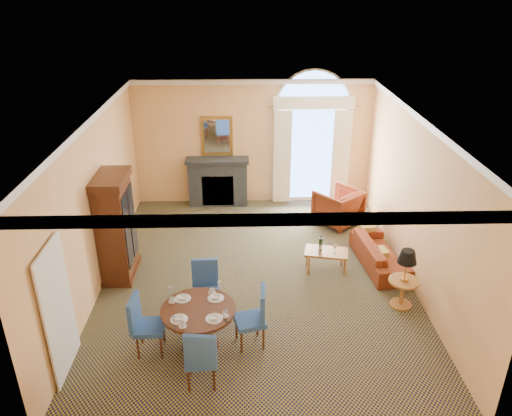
{
  "coord_description": "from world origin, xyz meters",
  "views": [
    {
      "loc": [
        -0.24,
        -8.39,
        5.48
      ],
      "look_at": [
        0.0,
        0.5,
        1.3
      ],
      "focal_mm": 35.0,
      "sensor_mm": 36.0,
      "label": 1
    }
  ],
  "objects_px": {
    "dining_table": "(199,319)",
    "sofa": "(380,253)",
    "coffee_table": "(326,252)",
    "side_table": "(405,271)",
    "armchair": "(338,207)",
    "armoire": "(116,228)"
  },
  "relations": [
    {
      "from": "side_table",
      "to": "dining_table",
      "type": "bearing_deg",
      "value": -164.15
    },
    {
      "from": "dining_table",
      "to": "sofa",
      "type": "relative_size",
      "value": 0.65
    },
    {
      "from": "armchair",
      "to": "side_table",
      "type": "xyz_separation_m",
      "value": [
        0.58,
        -3.34,
        0.29
      ]
    },
    {
      "from": "sofa",
      "to": "side_table",
      "type": "height_order",
      "value": "side_table"
    },
    {
      "from": "dining_table",
      "to": "coffee_table",
      "type": "height_order",
      "value": "dining_table"
    },
    {
      "from": "dining_table",
      "to": "side_table",
      "type": "xyz_separation_m",
      "value": [
        3.57,
        1.01,
        0.17
      ]
    },
    {
      "from": "dining_table",
      "to": "coffee_table",
      "type": "distance_m",
      "value": 3.28
    },
    {
      "from": "dining_table",
      "to": "coffee_table",
      "type": "relative_size",
      "value": 1.26
    },
    {
      "from": "armoire",
      "to": "dining_table",
      "type": "relative_size",
      "value": 1.79
    },
    {
      "from": "dining_table",
      "to": "armchair",
      "type": "bearing_deg",
      "value": 55.56
    },
    {
      "from": "coffee_table",
      "to": "side_table",
      "type": "distance_m",
      "value": 1.75
    },
    {
      "from": "armchair",
      "to": "side_table",
      "type": "height_order",
      "value": "side_table"
    },
    {
      "from": "armoire",
      "to": "dining_table",
      "type": "height_order",
      "value": "armoire"
    },
    {
      "from": "armoire",
      "to": "sofa",
      "type": "bearing_deg",
      "value": 2.05
    },
    {
      "from": "armchair",
      "to": "coffee_table",
      "type": "relative_size",
      "value": 1.02
    },
    {
      "from": "side_table",
      "to": "armoire",
      "type": "bearing_deg",
      "value": 167.08
    },
    {
      "from": "dining_table",
      "to": "sofa",
      "type": "bearing_deg",
      "value": 34.52
    },
    {
      "from": "dining_table",
      "to": "sofa",
      "type": "distance_m",
      "value": 4.29
    },
    {
      "from": "dining_table",
      "to": "armchair",
      "type": "xyz_separation_m",
      "value": [
        2.99,
        4.36,
        -0.12
      ]
    },
    {
      "from": "armchair",
      "to": "side_table",
      "type": "relative_size",
      "value": 0.85
    },
    {
      "from": "armchair",
      "to": "side_table",
      "type": "bearing_deg",
      "value": 59.82
    },
    {
      "from": "armchair",
      "to": "coffee_table",
      "type": "height_order",
      "value": "armchair"
    }
  ]
}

